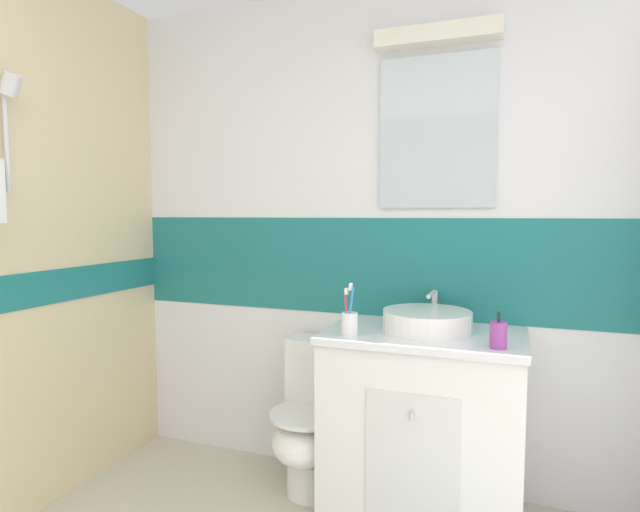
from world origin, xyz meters
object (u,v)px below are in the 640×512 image
Objects in this scene: toothbrush_cup at (350,322)px; soap_dispenser at (498,335)px; toilet at (314,421)px; sink_basin at (427,320)px.

toothbrush_cup is 0.60m from soap_dispenser.
toilet is 5.18× the size of soap_dispenser.
sink_basin is 0.36m from soap_dispenser.
toilet is at bearing 177.92° from sink_basin.
soap_dispenser reaches higher than toilet.
toilet is 3.29× the size of toothbrush_cup.
toilet is 1.04m from soap_dispenser.
toothbrush_cup reaches higher than soap_dispenser.
toilet is 0.65m from toothbrush_cup.
toothbrush_cup is at bearing -147.19° from sink_basin.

